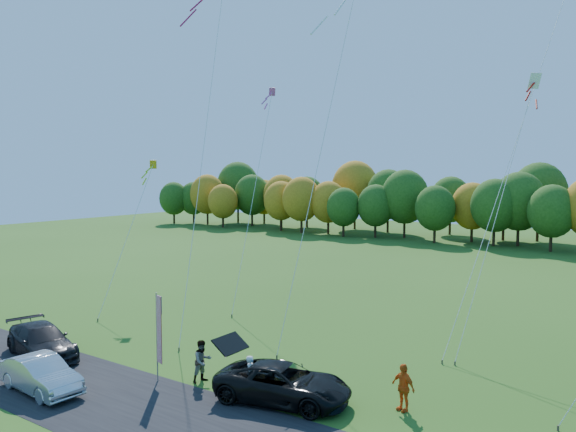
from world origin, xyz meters
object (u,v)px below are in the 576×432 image
Objects in this scene: silver_sedan at (40,374)px; feather_flag at (159,328)px; black_suv at (283,383)px; person_east at (403,387)px.

feather_flag is (3.39, 3.58, 1.71)m from silver_sedan.
silver_sedan is (-9.11, -4.98, -0.03)m from black_suv.
person_east is (13.45, 6.97, 0.20)m from silver_sedan.
silver_sedan is 5.22m from feather_flag.
person_east reaches higher than silver_sedan.
silver_sedan is 15.15m from person_east.
feather_flag reaches higher than black_suv.
silver_sedan is 1.12× the size of feather_flag.
person_east is at bearing -58.91° from silver_sedan.
feather_flag reaches higher than person_east.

